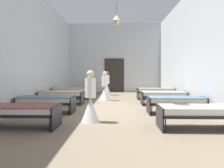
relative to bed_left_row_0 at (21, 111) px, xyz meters
The scene contains 13 objects.
ground_plane 3.65m from the bed_left_row_0, 51.91° to the left, with size 7.17×14.07×0.10m, color #7A6B56.
room_shell 5.23m from the bed_left_row_0, 62.43° to the left, with size 6.97×13.67×4.89m.
bed_left_row_0 is the anchor object (origin of this frame).
bed_right_row_0 4.47m from the bed_left_row_0, ahead, with size 1.90×0.84×0.57m.
bed_left_row_1 1.90m from the bed_left_row_0, 90.00° to the left, with size 1.90×0.84×0.57m.
bed_right_row_1 4.86m from the bed_left_row_0, 23.04° to the left, with size 1.90×0.84×0.57m.
bed_left_row_2 3.80m from the bed_left_row_0, 90.00° to the left, with size 1.90×0.84×0.57m.
bed_right_row_2 5.87m from the bed_left_row_0, 40.38° to the left, with size 1.90×0.84×0.57m.
bed_left_row_3 5.70m from the bed_left_row_0, 90.00° to the left, with size 1.90×0.84×0.57m.
bed_right_row_3 7.24m from the bed_left_row_0, 51.91° to the left, with size 1.90×0.84×0.57m.
nurse_near_aisle 1.83m from the bed_left_row_0, 21.06° to the left, with size 0.52×0.52×1.49m.
nurse_mid_aisle 7.67m from the bed_left_row_0, 76.26° to the left, with size 0.52×0.52×1.49m.
nurse_far_aisle 5.46m from the bed_left_row_0, 70.43° to the left, with size 0.52×0.52×1.49m.
Camera 1 is at (0.25, -7.94, 1.42)m, focal length 32.67 mm.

